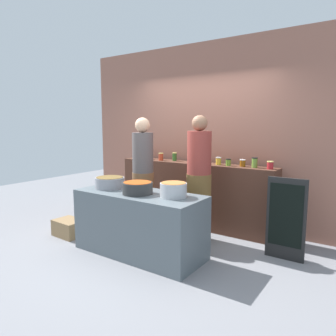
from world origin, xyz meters
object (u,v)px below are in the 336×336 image
Objects in this scene: preserve_jar_10 at (255,163)px; cooking_pot_right at (173,190)px; cook_with_tongs at (143,182)px; preserve_jar_11 at (270,165)px; cooking_pot_center at (138,188)px; preserve_jar_5 at (196,160)px; preserve_jar_8 at (228,162)px; preserve_jar_7 at (218,161)px; cook_in_cap at (199,185)px; preserve_jar_6 at (204,161)px; preserve_jar_3 at (175,157)px; bread_crate at (69,228)px; preserve_jar_0 at (134,154)px; preserve_jar_9 at (243,163)px; preserve_jar_1 at (147,155)px; preserve_jar_2 at (161,157)px; cooking_pot_left at (110,183)px; preserve_jar_4 at (189,159)px; chalkboard_sign at (286,219)px.

cooking_pot_right is (-0.52, -1.34, -0.23)m from preserve_jar_10.
cook_with_tongs is (-0.90, 0.53, -0.08)m from cooking_pot_right.
preserve_jar_11 is 0.29× the size of cooking_pot_center.
preserve_jar_10 is 0.46× the size of cooking_pot_right.
preserve_jar_5 is 0.54m from preserve_jar_8.
preserve_jar_7 is 0.64m from cook_in_cap.
preserve_jar_5 is 0.14m from preserve_jar_6.
preserve_jar_6 is at bearing -9.83° from preserve_jar_3.
preserve_jar_5 is 0.27× the size of bread_crate.
preserve_jar_0 reaches higher than cooking_pot_right.
preserve_jar_0 is 1.32m from preserve_jar_5.
preserve_jar_9 is at bearing 1.91° from preserve_jar_7.
cooking_pot_center is at bearing -48.28° from preserve_jar_0.
preserve_jar_1 reaches higher than preserve_jar_5.
preserve_jar_6 is (0.84, -0.02, -0.01)m from preserve_jar_2.
preserve_jar_10 is (0.40, 0.02, 0.02)m from preserve_jar_8.
cooking_pot_left is at bearing -129.48° from preserve_jar_8.
preserve_jar_7 is at bearing 0.73° from preserve_jar_0.
preserve_jar_5 is (1.32, -0.04, -0.01)m from preserve_jar_0.
preserve_jar_4 reaches higher than preserve_jar_2.
preserve_jar_0 is 2.95m from chalkboard_sign.
preserve_jar_7 reaches higher than bread_crate.
cook_in_cap reaches higher than preserve_jar_9.
preserve_jar_5 is 0.07× the size of cook_in_cap.
preserve_jar_5 is at bearing -169.66° from preserve_jar_7.
preserve_jar_9 is (0.21, 0.03, 0.00)m from preserve_jar_8.
preserve_jar_6 is at bearing 111.74° from cook_in_cap.
preserve_jar_7 is 0.18m from preserve_jar_8.
preserve_jar_9 is 0.33× the size of cooking_pot_right.
preserve_jar_2 is 0.84m from preserve_jar_6.
cooking_pot_right is 1.44m from chalkboard_sign.
chalkboard_sign is (0.37, -0.49, -0.58)m from preserve_jar_11.
preserve_jar_4 is at bearing -2.78° from preserve_jar_1.
preserve_jar_11 is at bearing -1.43° from preserve_jar_7.
preserve_jar_3 is at bearing 85.55° from cooking_pot_left.
preserve_jar_9 is at bearing 2.05° from preserve_jar_2.
preserve_jar_1 is 0.32× the size of bread_crate.
preserve_jar_5 is at bearing -2.15° from preserve_jar_2.
preserve_jar_4 is at bearing -176.67° from preserve_jar_8.
preserve_jar_1 and preserve_jar_3 have the same top height.
preserve_jar_7 reaches higher than cooking_pot_right.
preserve_jar_11 is 1.85m from cook_with_tongs.
preserve_jar_6 is 1.53m from cooking_pot_left.
preserve_jar_0 is 1.86m from preserve_jar_8.
preserve_jar_7 reaches higher than chalkboard_sign.
cook_with_tongs is at bearing -55.76° from preserve_jar_1.
cooking_pot_right is (0.90, -1.38, -0.23)m from preserve_jar_3.
cooking_pot_left is at bearing -124.44° from preserve_jar_7.
preserve_jar_2 is 1.18× the size of preserve_jar_6.
preserve_jar_0 is 1.28× the size of preserve_jar_6.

